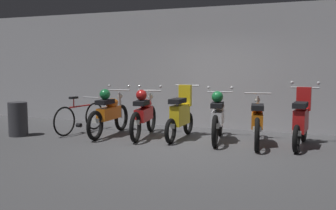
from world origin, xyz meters
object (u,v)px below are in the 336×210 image
object	(u,v)px
motorbike_slot_1	(144,114)
motorbike_slot_0	(109,113)
motorbike_slot_2	(181,115)
motorbike_slot_5	(301,120)
trash_bin	(18,119)
motorbike_slot_4	(257,121)
motorbike_slot_3	(218,117)
bicycle	(80,118)

from	to	relation	value
motorbike_slot_1	motorbike_slot_0	bearing A→B (deg)	-172.86
motorbike_slot_2	motorbike_slot_5	distance (m)	2.51
motorbike_slot_5	trash_bin	world-z (taller)	motorbike_slot_5
motorbike_slot_1	trash_bin	xyz separation A→B (m)	(-2.75, -0.93, -0.14)
motorbike_slot_4	motorbike_slot_1	bearing A→B (deg)	-178.72
motorbike_slot_2	motorbike_slot_3	size ratio (longest dim) A/B	0.87
motorbike_slot_0	motorbike_slot_4	size ratio (longest dim) A/B	1.00
motorbike_slot_4	trash_bin	size ratio (longest dim) A/B	2.50
motorbike_slot_4	bicycle	distance (m)	4.16
motorbike_slot_0	motorbike_slot_5	bearing A→B (deg)	3.54
motorbike_slot_4	motorbike_slot_5	size ratio (longest dim) A/B	1.16
motorbike_slot_3	motorbike_slot_5	size ratio (longest dim) A/B	1.15
motorbike_slot_2	motorbike_slot_5	world-z (taller)	motorbike_slot_5
motorbike_slot_2	bicycle	bearing A→B (deg)	-176.25
motorbike_slot_2	motorbike_slot_3	distance (m)	0.83
motorbike_slot_5	bicycle	world-z (taller)	motorbike_slot_5
motorbike_slot_2	motorbike_slot_5	xyz separation A→B (m)	(2.51, 0.05, 0.00)
motorbike_slot_1	motorbike_slot_5	bearing A→B (deg)	2.64
motorbike_slot_4	motorbike_slot_2	bearing A→B (deg)	178.29
bicycle	trash_bin	bearing A→B (deg)	-141.34
motorbike_slot_4	motorbike_slot_0	bearing A→B (deg)	-177.25
motorbike_slot_2	trash_bin	world-z (taller)	motorbike_slot_2
trash_bin	motorbike_slot_1	bearing A→B (deg)	18.66
motorbike_slot_3	trash_bin	bearing A→B (deg)	-166.55
motorbike_slot_2	motorbike_slot_4	world-z (taller)	motorbike_slot_2
motorbike_slot_1	motorbike_slot_2	world-z (taller)	motorbike_slot_2
motorbike_slot_2	motorbike_slot_3	xyz separation A→B (m)	(0.83, 0.02, 0.00)
motorbike_slot_0	trash_bin	distance (m)	2.09
motorbike_slot_2	bicycle	xyz separation A→B (m)	(-2.50, -0.16, -0.16)
motorbike_slot_0	motorbike_slot_2	distance (m)	1.68
motorbike_slot_3	bicycle	world-z (taller)	motorbike_slot_3
motorbike_slot_1	bicycle	xyz separation A→B (m)	(-1.66, -0.06, -0.17)
trash_bin	motorbike_slot_0	bearing A→B (deg)	23.29
motorbike_slot_0	trash_bin	world-z (taller)	motorbike_slot_0
motorbike_slot_3	motorbike_slot_0	bearing A→B (deg)	-174.68
motorbike_slot_0	motorbike_slot_2	world-z (taller)	motorbike_slot_2
motorbike_slot_4	trash_bin	xyz separation A→B (m)	(-5.25, -0.98, -0.10)
motorbike_slot_1	trash_bin	distance (m)	2.90
motorbike_slot_1	motorbike_slot_2	bearing A→B (deg)	7.21
motorbike_slot_5	bicycle	bearing A→B (deg)	-177.58
motorbike_slot_3	trash_bin	distance (m)	4.54
motorbike_slot_1	motorbike_slot_5	size ratio (longest dim) A/B	1.15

